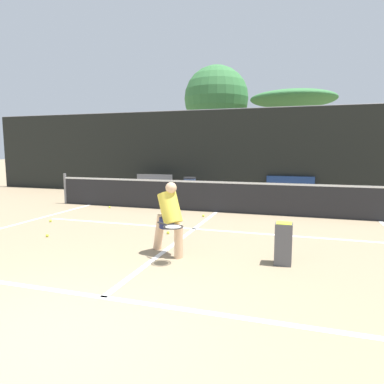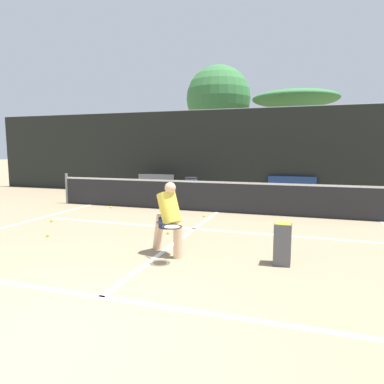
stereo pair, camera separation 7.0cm
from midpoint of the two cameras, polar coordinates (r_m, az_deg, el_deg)
ground_plane at (r=4.02m, az=-24.47°, el=-22.17°), size 100.00×100.00×0.00m
court_baseline_near at (r=4.82m, az=-15.03°, el=-16.59°), size 11.00×0.10×0.01m
court_service_line at (r=8.33m, az=0.10°, el=-6.16°), size 8.25×0.10×0.01m
court_center_mark at (r=7.56m, az=-1.82°, el=-7.56°), size 0.10×6.40×0.01m
court_sideline_left at (r=9.96m, az=-27.20°, el=-4.74°), size 0.10×7.40×0.01m
net at (r=10.48m, az=3.96°, el=-0.59°), size 11.09×0.09×1.07m
fence_back at (r=14.07m, az=7.62°, el=6.48°), size 24.00×0.06×3.55m
player_practicing at (r=6.24m, az=-4.13°, el=-4.08°), size 0.95×1.05×1.35m
tennis_ball_scattered_0 at (r=9.78m, az=1.70°, el=-3.97°), size 0.07×0.07×0.07m
tennis_ball_scattered_1 at (r=9.85m, az=-22.71°, el=-4.46°), size 0.07×0.07×0.07m
tennis_ball_scattered_2 at (r=7.87m, az=-4.27°, el=-6.76°), size 0.07×0.07×0.07m
tennis_ball_scattered_3 at (r=8.25m, az=-23.20°, el=-6.67°), size 0.07×0.07×0.07m
tennis_ball_scattered_4 at (r=11.52m, az=-13.75°, el=-2.47°), size 0.07×0.07×0.07m
ball_hopper at (r=5.97m, az=14.67°, el=-8.15°), size 0.28×0.28×0.71m
courtside_bench at (r=14.44m, az=-6.55°, el=1.35°), size 1.59×0.49×0.86m
trash_bin at (r=13.78m, az=-0.52°, el=0.84°), size 0.51×0.51×0.80m
parked_car at (r=16.02m, az=16.18°, el=2.22°), size 1.80×4.66×1.45m
tree_west at (r=22.67m, az=3.98°, el=15.28°), size 4.08×4.08×7.17m
tree_east at (r=21.16m, az=16.38°, el=14.53°), size 4.87×4.87×5.22m
building_far at (r=32.13m, az=13.29°, el=8.02°), size 36.00×2.40×4.98m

